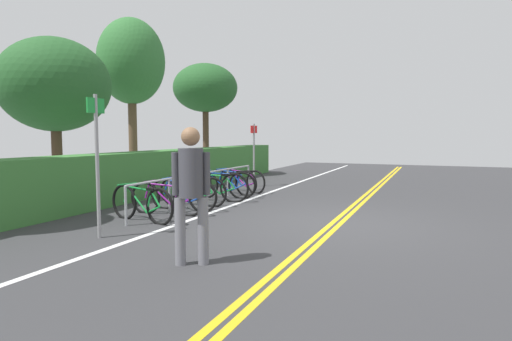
{
  "coord_description": "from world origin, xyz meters",
  "views": [
    {
      "loc": [
        -8.05,
        -1.69,
        1.68
      ],
      "look_at": [
        0.32,
        1.81,
        0.92
      ],
      "focal_mm": 30.09,
      "sensor_mm": 36.0,
      "label": 1
    }
  ],
  "objects_px": {
    "bicycle_0": "(141,204)",
    "bicycle_1": "(167,199)",
    "sign_post_near": "(97,153)",
    "tree_far_right": "(131,63)",
    "pedestrian": "(191,186)",
    "bicycle_5": "(223,185)",
    "bicycle_4": "(214,187)",
    "tree_extra": "(205,89)",
    "sign_post_far": "(254,149)",
    "tree_mid": "(54,85)",
    "bicycle_7": "(242,181)",
    "bicycle_6": "(232,182)",
    "bicycle_3": "(193,191)",
    "bicycle_2": "(183,195)",
    "bike_rack": "(202,180)"
  },
  "relations": [
    {
      "from": "bicycle_1",
      "to": "bicycle_2",
      "type": "relative_size",
      "value": 1.01
    },
    {
      "from": "bicycle_6",
      "to": "tree_far_right",
      "type": "distance_m",
      "value": 5.6
    },
    {
      "from": "bicycle_0",
      "to": "bicycle_6",
      "type": "distance_m",
      "value": 4.09
    },
    {
      "from": "pedestrian",
      "to": "sign_post_near",
      "type": "relative_size",
      "value": 0.77
    },
    {
      "from": "bicycle_0",
      "to": "bicycle_1",
      "type": "xyz_separation_m",
      "value": [
        0.78,
        -0.04,
        -0.01
      ]
    },
    {
      "from": "bicycle_0",
      "to": "bicycle_1",
      "type": "height_order",
      "value": "bicycle_0"
    },
    {
      "from": "bicycle_2",
      "to": "tree_mid",
      "type": "bearing_deg",
      "value": 86.82
    },
    {
      "from": "bicycle_7",
      "to": "tree_extra",
      "type": "height_order",
      "value": "tree_extra"
    },
    {
      "from": "bicycle_1",
      "to": "tree_far_right",
      "type": "relative_size",
      "value": 0.32
    },
    {
      "from": "bicycle_6",
      "to": "tree_mid",
      "type": "relative_size",
      "value": 0.4
    },
    {
      "from": "bicycle_2",
      "to": "sign_post_far",
      "type": "xyz_separation_m",
      "value": [
        4.67,
        0.27,
        0.89
      ]
    },
    {
      "from": "sign_post_near",
      "to": "tree_far_right",
      "type": "distance_m",
      "value": 8.1
    },
    {
      "from": "bicycle_4",
      "to": "tree_extra",
      "type": "relative_size",
      "value": 0.4
    },
    {
      "from": "bicycle_0",
      "to": "tree_mid",
      "type": "xyz_separation_m",
      "value": [
        1.61,
        3.92,
        2.61
      ]
    },
    {
      "from": "bicycle_3",
      "to": "bike_rack",
      "type": "bearing_deg",
      "value": -3.81
    },
    {
      "from": "pedestrian",
      "to": "bicycle_3",
      "type": "bearing_deg",
      "value": 30.9
    },
    {
      "from": "bicycle_1",
      "to": "bicycle_7",
      "type": "xyz_separation_m",
      "value": [
        3.9,
        0.04,
        -0.01
      ]
    },
    {
      "from": "bicycle_4",
      "to": "sign_post_far",
      "type": "xyz_separation_m",
      "value": [
        3.29,
        0.3,
        0.87
      ]
    },
    {
      "from": "bicycle_6",
      "to": "tree_far_right",
      "type": "height_order",
      "value": "tree_far_right"
    },
    {
      "from": "bicycle_5",
      "to": "bicycle_1",
      "type": "bearing_deg",
      "value": 179.36
    },
    {
      "from": "bike_rack",
      "to": "bicycle_1",
      "type": "distance_m",
      "value": 1.61
    },
    {
      "from": "pedestrian",
      "to": "sign_post_far",
      "type": "height_order",
      "value": "sign_post_far"
    },
    {
      "from": "bicycle_4",
      "to": "bicycle_2",
      "type": "bearing_deg",
      "value": 178.66
    },
    {
      "from": "pedestrian",
      "to": "sign_post_far",
      "type": "distance_m",
      "value": 8.48
    },
    {
      "from": "bicycle_5",
      "to": "sign_post_near",
      "type": "xyz_separation_m",
      "value": [
        -4.72,
        -0.13,
        1.04
      ]
    },
    {
      "from": "bicycle_0",
      "to": "bicycle_2",
      "type": "bearing_deg",
      "value": -2.86
    },
    {
      "from": "tree_extra",
      "to": "bicycle_7",
      "type": "bearing_deg",
      "value": -139.42
    },
    {
      "from": "bicycle_3",
      "to": "bicycle_4",
      "type": "bearing_deg",
      "value": -9.97
    },
    {
      "from": "bicycle_0",
      "to": "bicycle_4",
      "type": "height_order",
      "value": "bicycle_4"
    },
    {
      "from": "bicycle_6",
      "to": "tree_mid",
      "type": "distance_m",
      "value": 5.31
    },
    {
      "from": "bicycle_3",
      "to": "bicycle_1",
      "type": "bearing_deg",
      "value": -176.3
    },
    {
      "from": "sign_post_near",
      "to": "bicycle_2",
      "type": "bearing_deg",
      "value": 2.79
    },
    {
      "from": "bicycle_4",
      "to": "tree_far_right",
      "type": "xyz_separation_m",
      "value": [
        2.18,
        4.23,
        3.7
      ]
    },
    {
      "from": "bicycle_0",
      "to": "tree_far_right",
      "type": "bearing_deg",
      "value": 39.85
    },
    {
      "from": "bicycle_6",
      "to": "bicycle_5",
      "type": "bearing_deg",
      "value": -173.26
    },
    {
      "from": "bicycle_5",
      "to": "bicycle_6",
      "type": "height_order",
      "value": "bicycle_5"
    },
    {
      "from": "bicycle_5",
      "to": "sign_post_far",
      "type": "relative_size",
      "value": 0.84
    },
    {
      "from": "bicycle_1",
      "to": "tree_extra",
      "type": "height_order",
      "value": "tree_extra"
    },
    {
      "from": "bicycle_4",
      "to": "tree_mid",
      "type": "height_order",
      "value": "tree_mid"
    },
    {
      "from": "sign_post_near",
      "to": "pedestrian",
      "type": "bearing_deg",
      "value": -107.13
    },
    {
      "from": "bicycle_0",
      "to": "bicycle_7",
      "type": "xyz_separation_m",
      "value": [
        4.69,
        0.0,
        -0.01
      ]
    },
    {
      "from": "bicycle_5",
      "to": "pedestrian",
      "type": "xyz_separation_m",
      "value": [
        -5.38,
        -2.29,
        0.68
      ]
    },
    {
      "from": "bicycle_0",
      "to": "bicycle_7",
      "type": "bearing_deg",
      "value": 0.05
    },
    {
      "from": "tree_mid",
      "to": "tree_far_right",
      "type": "xyz_separation_m",
      "value": [
        3.34,
        0.21,
        1.1
      ]
    },
    {
      "from": "bike_rack",
      "to": "tree_mid",
      "type": "relative_size",
      "value": 1.36
    },
    {
      "from": "bike_rack",
      "to": "tree_far_right",
      "type": "xyz_separation_m",
      "value": [
        2.58,
        4.12,
        3.49
      ]
    },
    {
      "from": "bicycle_1",
      "to": "pedestrian",
      "type": "relative_size",
      "value": 0.98
    },
    {
      "from": "bicycle_0",
      "to": "sign_post_near",
      "type": "bearing_deg",
      "value": -171.52
    },
    {
      "from": "tree_mid",
      "to": "pedestrian",
      "type": "bearing_deg",
      "value": -120.05
    },
    {
      "from": "bicycle_3",
      "to": "tree_far_right",
      "type": "height_order",
      "value": "tree_far_right"
    }
  ]
}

